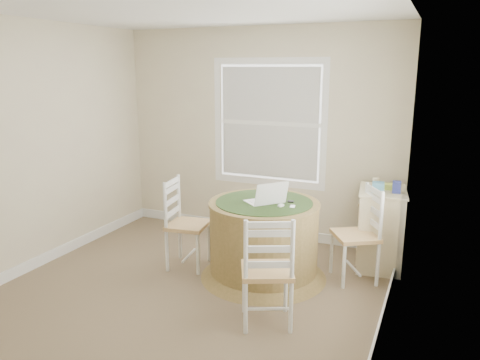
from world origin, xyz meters
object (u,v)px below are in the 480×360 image
at_px(chair_right, 355,235).
at_px(corner_chest, 380,228).
at_px(round_table, 264,236).
at_px(chair_near, 267,270).
at_px(chair_left, 188,224).
at_px(laptop, 266,200).

relative_size(chair_right, corner_chest, 1.10).
xyz_separation_m(round_table, chair_right, (0.87, 0.30, 0.04)).
bearing_deg(round_table, chair_near, -78.15).
height_order(chair_near, corner_chest, chair_near).
relative_size(chair_left, chair_right, 1.00).
bearing_deg(corner_chest, round_table, -152.53).
bearing_deg(chair_left, corner_chest, -75.06).
distance_m(round_table, laptop, 0.40).
distance_m(laptop, corner_chest, 1.34).
distance_m(chair_left, laptop, 0.94).
bearing_deg(laptop, corner_chest, 167.76).
bearing_deg(chair_near, round_table, -92.41).
height_order(round_table, chair_near, chair_near).
bearing_deg(corner_chest, laptop, -151.01).
height_order(round_table, laptop, laptop).
height_order(round_table, corner_chest, corner_chest).
relative_size(round_table, corner_chest, 1.51).
bearing_deg(chair_right, corner_chest, 125.52).
distance_m(chair_left, chair_right, 1.75).
distance_m(round_table, chair_near, 0.91).
xyz_separation_m(round_table, laptop, (0.03, -0.02, 0.40)).
height_order(chair_near, laptop, laptop).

